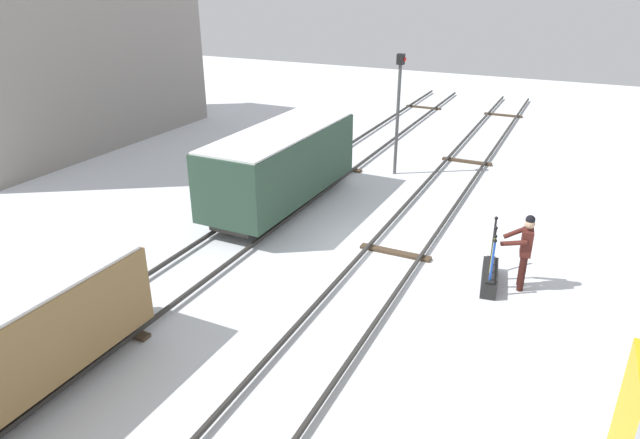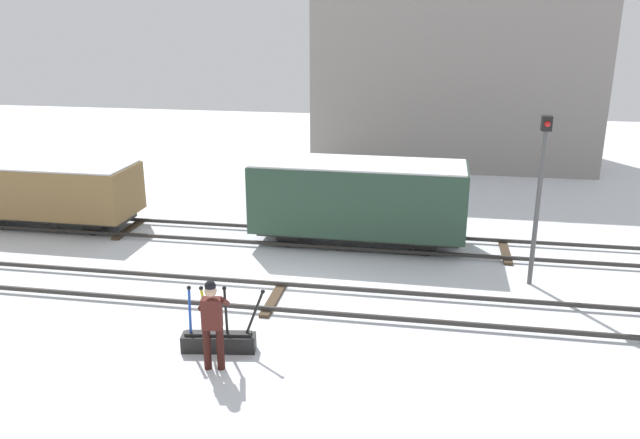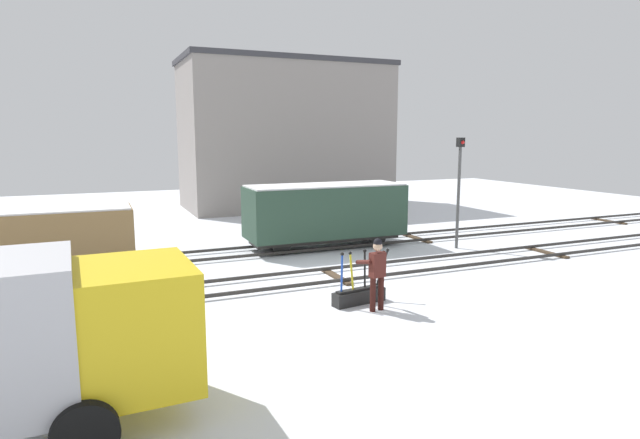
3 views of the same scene
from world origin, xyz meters
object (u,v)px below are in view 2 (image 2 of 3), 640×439
(freight_car_far_end, at_px, (41,189))
(signal_post, at_px, (540,186))
(switch_lever_frame, at_px, (219,340))
(rail_worker, at_px, (212,319))
(freight_car_mid_siding, at_px, (358,198))

(freight_car_far_end, bearing_deg, signal_post, -7.89)
(switch_lever_frame, height_order, rail_worker, rail_worker)
(switch_lever_frame, xyz_separation_m, freight_car_far_end, (-8.25, 6.85, 0.99))
(switch_lever_frame, xyz_separation_m, signal_post, (6.80, 4.69, 2.37))
(freight_car_mid_siding, bearing_deg, signal_post, -23.98)
(signal_post, bearing_deg, switch_lever_frame, -145.40)
(switch_lever_frame, relative_size, signal_post, 0.40)
(freight_car_mid_siding, xyz_separation_m, freight_car_far_end, (-10.31, 0.00, -0.21))
(switch_lever_frame, distance_m, freight_car_mid_siding, 7.26)
(rail_worker, relative_size, freight_car_far_end, 0.30)
(freight_car_far_end, bearing_deg, rail_worker, -41.60)
(rail_worker, height_order, freight_car_mid_siding, freight_car_mid_siding)
(signal_post, bearing_deg, rail_worker, -141.18)
(switch_lever_frame, distance_m, rail_worker, 1.07)
(signal_post, bearing_deg, freight_car_mid_siding, 155.42)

